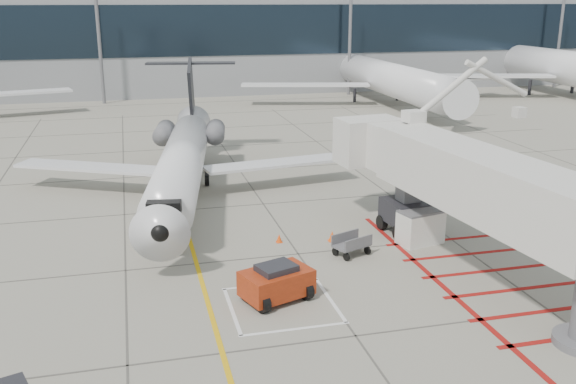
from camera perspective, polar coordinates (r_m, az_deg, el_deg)
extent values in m
plane|color=gray|center=(27.13, 3.12, -8.63)|extent=(260.00, 260.00, 0.00)
cone|color=#F1480C|center=(31.99, -0.79, -4.13)|extent=(0.31, 0.31, 0.43)
cone|color=#FF520D|center=(32.21, 3.94, -3.93)|extent=(0.38, 0.38, 0.53)
cube|color=gray|center=(95.09, -3.66, 13.95)|extent=(180.00, 28.00, 14.00)
cube|color=black|center=(81.29, -1.80, 14.20)|extent=(180.00, 0.10, 6.00)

